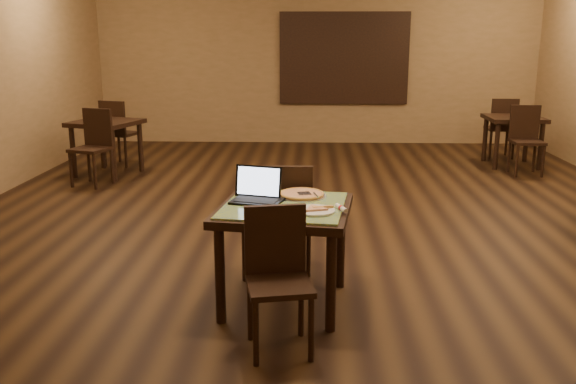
{
  "coord_description": "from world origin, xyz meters",
  "views": [
    {
      "loc": [
        -0.09,
        -6.37,
        1.92
      ],
      "look_at": [
        -0.25,
        -2.16,
        0.85
      ],
      "focal_mm": 38.0,
      "sensor_mm": 36.0,
      "label": 1
    }
  ],
  "objects_px": {
    "chair_main_far": "(288,212)",
    "other_table_b_chair_near": "(94,142)",
    "laptop": "(258,192)",
    "other_table_a_chair_near": "(526,136)",
    "other_table_a": "(514,125)",
    "chair_main_near": "(277,270)",
    "other_table_b_chair_far": "(117,129)",
    "tiled_table": "(284,218)",
    "pizza_pan": "(302,196)",
    "other_table_a_chair_far": "(502,125)",
    "other_table_b": "(106,130)"
  },
  "relations": [
    {
      "from": "other_table_a_chair_near",
      "to": "other_table_b_chair_near",
      "type": "relative_size",
      "value": 0.97
    },
    {
      "from": "other_table_b_chair_near",
      "to": "laptop",
      "type": "bearing_deg",
      "value": -37.83
    },
    {
      "from": "chair_main_far",
      "to": "other_table_b",
      "type": "bearing_deg",
      "value": -53.83
    },
    {
      "from": "other_table_a",
      "to": "chair_main_far",
      "type": "bearing_deg",
      "value": -125.18
    },
    {
      "from": "chair_main_far",
      "to": "other_table_a",
      "type": "bearing_deg",
      "value": -126.03
    },
    {
      "from": "pizza_pan",
      "to": "laptop",
      "type": "bearing_deg",
      "value": -157.38
    },
    {
      "from": "chair_main_far",
      "to": "other_table_b_chair_near",
      "type": "height_order",
      "value": "other_table_b_chair_near"
    },
    {
      "from": "chair_main_near",
      "to": "other_table_a_chair_near",
      "type": "bearing_deg",
      "value": 46.28
    },
    {
      "from": "chair_main_near",
      "to": "other_table_b_chair_near",
      "type": "xyz_separation_m",
      "value": [
        -2.68,
        4.33,
        0.06
      ]
    },
    {
      "from": "other_table_b",
      "to": "other_table_a",
      "type": "bearing_deg",
      "value": 25.7
    },
    {
      "from": "other_table_b_chair_far",
      "to": "chair_main_near",
      "type": "bearing_deg",
      "value": 133.83
    },
    {
      "from": "pizza_pan",
      "to": "other_table_b_chair_far",
      "type": "relative_size",
      "value": 0.36
    },
    {
      "from": "other_table_a",
      "to": "other_table_a_chair_near",
      "type": "height_order",
      "value": "other_table_a_chair_near"
    },
    {
      "from": "laptop",
      "to": "other_table_a_chair_far",
      "type": "xyz_separation_m",
      "value": [
        3.47,
        5.64,
        -0.27
      ]
    },
    {
      "from": "chair_main_far",
      "to": "other_table_a",
      "type": "relative_size",
      "value": 1.15
    },
    {
      "from": "laptop",
      "to": "other_table_b",
      "type": "height_order",
      "value": "laptop"
    },
    {
      "from": "other_table_a_chair_far",
      "to": "other_table_b_chair_near",
      "type": "xyz_separation_m",
      "value": [
        -5.97,
        -2.03,
        0.02
      ]
    },
    {
      "from": "other_table_a",
      "to": "other_table_b_chair_near",
      "type": "relative_size",
      "value": 0.81
    },
    {
      "from": "chair_main_near",
      "to": "other_table_b_chair_far",
      "type": "relative_size",
      "value": 0.9
    },
    {
      "from": "tiled_table",
      "to": "other_table_a_chair_far",
      "type": "distance_m",
      "value": 6.61
    },
    {
      "from": "tiled_table",
      "to": "chair_main_far",
      "type": "distance_m",
      "value": 0.63
    },
    {
      "from": "chair_main_far",
      "to": "pizza_pan",
      "type": "height_order",
      "value": "chair_main_far"
    },
    {
      "from": "pizza_pan",
      "to": "other_table_a_chair_far",
      "type": "bearing_deg",
      "value": 60.2
    },
    {
      "from": "laptop",
      "to": "other_table_b_chair_near",
      "type": "distance_m",
      "value": 4.4
    },
    {
      "from": "chair_main_near",
      "to": "pizza_pan",
      "type": "height_order",
      "value": "chair_main_near"
    },
    {
      "from": "chair_main_far",
      "to": "other_table_a_chair_near",
      "type": "distance_m",
      "value": 5.16
    },
    {
      "from": "chair_main_near",
      "to": "other_table_b",
      "type": "bearing_deg",
      "value": 107.3
    },
    {
      "from": "chair_main_near",
      "to": "laptop",
      "type": "distance_m",
      "value": 0.82
    },
    {
      "from": "tiled_table",
      "to": "pizza_pan",
      "type": "bearing_deg",
      "value": 70.89
    },
    {
      "from": "tiled_table",
      "to": "other_table_b_chair_far",
      "type": "bearing_deg",
      "value": 126.83
    },
    {
      "from": "other_table_b_chair_near",
      "to": "other_table_b_chair_far",
      "type": "height_order",
      "value": "same"
    },
    {
      "from": "tiled_table",
      "to": "other_table_b_chair_far",
      "type": "xyz_separation_m",
      "value": [
        -2.75,
        4.89,
        -0.09
      ]
    },
    {
      "from": "pizza_pan",
      "to": "other_table_a",
      "type": "relative_size",
      "value": 0.45
    },
    {
      "from": "other_table_a_chair_near",
      "to": "other_table_b",
      "type": "xyz_separation_m",
      "value": [
        -6.0,
        -0.3,
        0.09
      ]
    },
    {
      "from": "chair_main_near",
      "to": "other_table_a_chair_far",
      "type": "distance_m",
      "value": 7.17
    },
    {
      "from": "other_table_a_chair_near",
      "to": "other_table_b_chair_near",
      "type": "bearing_deg",
      "value": -171.0
    },
    {
      "from": "laptop",
      "to": "other_table_a_chair_near",
      "type": "height_order",
      "value": "laptop"
    },
    {
      "from": "other_table_b_chair_far",
      "to": "other_table_a_chair_far",
      "type": "bearing_deg",
      "value": -154.53
    },
    {
      "from": "chair_main_near",
      "to": "other_table_a_chair_near",
      "type": "xyz_separation_m",
      "value": [
        3.29,
        5.23,
        0.04
      ]
    },
    {
      "from": "chair_main_near",
      "to": "chair_main_far",
      "type": "height_order",
      "value": "chair_main_far"
    },
    {
      "from": "other_table_a_chair_near",
      "to": "other_table_b",
      "type": "height_order",
      "value": "other_table_a_chair_near"
    },
    {
      "from": "other_table_a_chair_near",
      "to": "chair_main_far",
      "type": "bearing_deg",
      "value": -128.89
    },
    {
      "from": "pizza_pan",
      "to": "other_table_a_chair_near",
      "type": "bearing_deg",
      "value": 54.14
    },
    {
      "from": "other_table_b",
      "to": "other_table_b_chair_far",
      "type": "distance_m",
      "value": 0.6
    },
    {
      "from": "tiled_table",
      "to": "laptop",
      "type": "xyz_separation_m",
      "value": [
        -0.2,
        0.11,
        0.17
      ]
    },
    {
      "from": "chair_main_far",
      "to": "other_table_b_chair_far",
      "type": "height_order",
      "value": "other_table_b_chair_far"
    },
    {
      "from": "other_table_b",
      "to": "laptop",
      "type": "bearing_deg",
      "value": -41.51
    },
    {
      "from": "chair_main_far",
      "to": "other_table_b_chair_near",
      "type": "distance_m",
      "value": 4.11
    },
    {
      "from": "laptop",
      "to": "other_table_a_chair_near",
      "type": "xyz_separation_m",
      "value": [
        3.47,
        4.5,
        -0.27
      ]
    },
    {
      "from": "other_table_b_chair_near",
      "to": "chair_main_near",
      "type": "bearing_deg",
      "value": -40.8
    }
  ]
}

